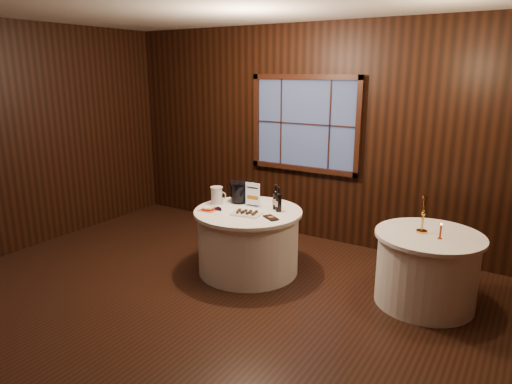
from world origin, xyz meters
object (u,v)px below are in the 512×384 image
Objects in this scene: ice_bucket at (240,192)px; cracker_bowl at (209,208)px; side_table at (426,269)px; port_bottle_left at (276,199)px; chocolate_box at (271,218)px; glass_pitcher at (217,195)px; brass_candlestick at (423,219)px; sign_stand at (253,198)px; red_candle at (440,233)px; main_table at (248,241)px; grape_bunch at (219,208)px; port_bottle_right at (279,201)px; chocolate_plate at (247,213)px.

cracker_bowl is (-0.13, -0.47, -0.12)m from ice_bucket.
side_table is 1.82m from port_bottle_left.
side_table is at bearing 46.34° from chocolate_box.
glass_pitcher is 0.56× the size of brass_candlestick.
brass_candlestick is (1.95, 0.15, 0.04)m from sign_stand.
cracker_bowl is (0.06, -0.25, -0.09)m from glass_pitcher.
red_candle reaches higher than chocolate_box.
main_table is 1.19× the size of side_table.
cracker_bowl is at bearing -150.77° from grape_bunch.
sign_stand is 1.42× the size of glass_pitcher.
main_table is at bearing -170.87° from brass_candlestick.
red_candle is at bearing 22.13° from port_bottle_right.
sign_stand reaches higher than chocolate_box.
ice_bucket reaches higher than main_table.
port_bottle_right is at bearing -175.06° from side_table.
chocolate_box is (0.38, -0.12, 0.39)m from main_table.
side_table is at bearing -5.55° from brass_candlestick.
side_table is 6.52× the size of grape_bunch.
port_bottle_left is at bearing 3.06° from glass_pitcher.
brass_candlestick is at bearing 150.62° from red_candle.
port_bottle_right reaches higher than main_table.
chocolate_plate is at bearing -107.84° from port_bottle_right.
chocolate_plate is 1.64× the size of glass_pitcher.
grape_bunch is 0.76× the size of glass_pitcher.
main_table is at bearing -137.06° from port_bottle_left.
chocolate_box is at bearing -165.33° from side_table.
grape_bunch is (-2.30, -0.47, 0.40)m from side_table.
glass_pitcher reaches higher than chocolate_plate.
chocolate_box is 1.60m from brass_candlestick.
brass_candlestick reaches higher than side_table.
brass_candlestick is (-0.08, 0.01, 0.52)m from side_table.
chocolate_plate is (-0.25, -0.31, -0.11)m from port_bottle_right.
chocolate_box is at bearing -28.54° from ice_bucket.
port_bottle_left is 2.12× the size of cracker_bowl.
port_bottle_left is 1.81× the size of grape_bunch.
cracker_bowl is (-2.41, -0.53, 0.40)m from side_table.
red_candle is at bearing 5.32° from main_table.
red_candle is (0.20, -0.11, -0.08)m from brass_candlestick.
chocolate_plate is at bearing -74.29° from sign_stand.
ice_bucket is at bearing -166.69° from port_bottle_right.
grape_bunch is at bearing 29.23° from cracker_bowl.
side_table is 5.36× the size of chocolate_box.
sign_stand is (-0.03, 0.16, 0.49)m from main_table.
sign_stand is 0.43m from grape_bunch.
sign_stand is at bearing -178.94° from red_candle.
cracker_bowl reaches higher than main_table.
sign_stand is at bearing -17.69° from ice_bucket.
ice_bucket is 0.76m from chocolate_box.
sign_stand is at bearing 101.34° from main_table.
ice_bucket is 0.54m from chocolate_plate.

